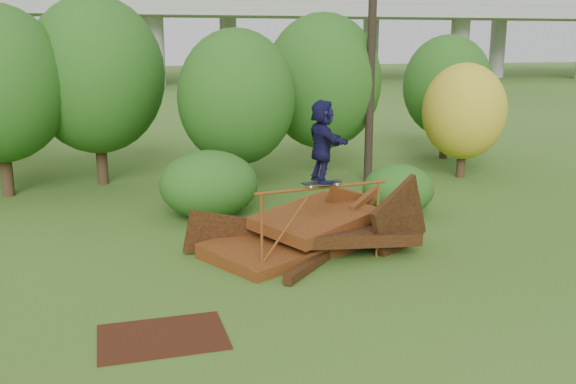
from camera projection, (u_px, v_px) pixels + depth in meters
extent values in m
plane|color=#2D5116|center=(355.00, 294.00, 12.28)|extent=(240.00, 240.00, 0.00)
cube|color=#4A200D|center=(285.00, 245.00, 14.63)|extent=(4.06, 3.52, 0.58)
cube|color=black|center=(351.00, 234.00, 14.67)|extent=(2.76, 1.77, 0.54)
cube|color=#4A200D|center=(316.00, 218.00, 14.90)|extent=(3.28, 3.01, 0.57)
cube|color=black|center=(399.00, 223.00, 14.71)|extent=(1.93, 1.28, 2.14)
cube|color=#4A200D|center=(344.00, 213.00, 15.94)|extent=(1.66, 0.57, 1.56)
cube|color=black|center=(229.00, 237.00, 14.67)|extent=(2.14, 0.23, 1.38)
cube|color=black|center=(312.00, 264.00, 13.59)|extent=(1.71, 1.80, 0.19)
cube|color=#4A200D|center=(364.00, 199.00, 15.67)|extent=(1.11, 1.12, 0.35)
cylinder|color=brown|center=(262.00, 235.00, 13.10)|extent=(0.06, 0.06, 1.73)
cylinder|color=brown|center=(378.00, 220.00, 14.18)|extent=(0.06, 0.06, 1.73)
cylinder|color=brown|center=(322.00, 187.00, 13.44)|extent=(3.03, 0.52, 0.06)
cube|color=black|center=(322.00, 183.00, 13.41)|extent=(0.87, 0.35, 0.03)
cylinder|color=silver|center=(311.00, 187.00, 13.22)|extent=(0.06, 0.04, 0.06)
cylinder|color=silver|center=(307.00, 185.00, 13.39)|extent=(0.06, 0.04, 0.06)
cylinder|color=silver|center=(337.00, 184.00, 13.46)|extent=(0.06, 0.04, 0.06)
cylinder|color=silver|center=(333.00, 183.00, 13.62)|extent=(0.06, 0.04, 0.06)
imported|color=#131138|center=(322.00, 141.00, 13.21)|extent=(0.62, 1.63, 1.72)
cube|color=#34160B|center=(162.00, 337.00, 10.46)|extent=(2.09, 1.51, 0.03)
cylinder|color=black|center=(6.00, 166.00, 19.86)|extent=(0.36, 0.36, 1.91)
cylinder|color=black|center=(101.00, 155.00, 21.54)|extent=(0.37, 0.37, 1.97)
ellipsoid|color=#1D4C14|center=(96.00, 75.00, 20.93)|extent=(4.46, 4.46, 5.13)
cylinder|color=black|center=(238.00, 168.00, 20.19)|extent=(0.34, 0.34, 1.67)
ellipsoid|color=#1D4C14|center=(237.00, 97.00, 19.69)|extent=(3.64, 3.64, 4.19)
cylinder|color=black|center=(322.00, 150.00, 23.07)|extent=(0.35, 0.35, 1.80)
ellipsoid|color=#1D4C14|center=(323.00, 81.00, 22.51)|extent=(4.12, 4.12, 4.73)
cylinder|color=black|center=(461.00, 160.00, 22.70)|extent=(0.31, 0.31, 1.25)
ellipsoid|color=#A58C19|center=(464.00, 111.00, 22.31)|extent=(2.91, 2.91, 3.34)
cylinder|color=black|center=(444.00, 139.00, 26.42)|extent=(0.34, 0.34, 1.62)
ellipsoid|color=#1D4C14|center=(447.00, 86.00, 25.93)|extent=(3.56, 3.56, 4.09)
ellipsoid|color=#1D4C14|center=(209.00, 184.00, 17.42)|extent=(2.68, 2.47, 1.85)
ellipsoid|color=#1D4C14|center=(398.00, 190.00, 17.76)|extent=(2.00, 1.84, 1.42)
cylinder|color=black|center=(372.00, 36.00, 21.02)|extent=(0.28, 0.28, 9.80)
cube|color=gray|center=(152.00, 9.00, 66.87)|extent=(160.00, 9.00, 1.40)
cylinder|color=gray|center=(154.00, 48.00, 67.79)|extent=(2.20, 2.20, 8.00)
cylinder|color=gray|center=(316.00, 48.00, 72.31)|extent=(2.20, 2.20, 8.00)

